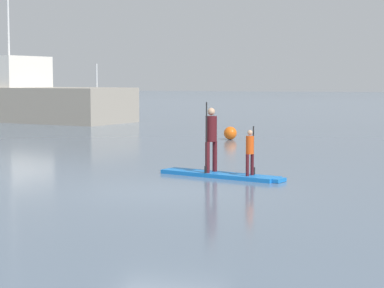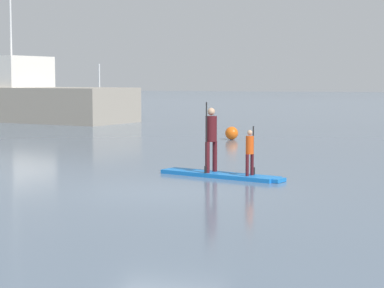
{
  "view_description": "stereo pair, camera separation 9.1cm",
  "coord_description": "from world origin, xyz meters",
  "px_view_note": "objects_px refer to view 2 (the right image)",
  "views": [
    {
      "loc": [
        5.26,
        -14.4,
        2.43
      ],
      "look_at": [
        -0.25,
        2.74,
        0.79
      ],
      "focal_mm": 67.38,
      "sensor_mm": 36.0,
      "label": 1
    },
    {
      "loc": [
        5.35,
        -14.37,
        2.43
      ],
      "look_at": [
        -0.25,
        2.74,
        0.79
      ],
      "focal_mm": 67.38,
      "sensor_mm": 36.0,
      "label": 2
    }
  ],
  "objects_px": {
    "paddler_adult": "(211,135)",
    "fishing_boat_white_large": "(14,96)",
    "paddler_child_solo": "(250,150)",
    "paddleboard_near": "(222,175)",
    "mooring_buoy_near": "(232,133)",
    "motor_boat_small_navy": "(105,104)"
  },
  "relations": [
    {
      "from": "paddler_child_solo",
      "to": "motor_boat_small_navy",
      "type": "bearing_deg",
      "value": 120.22
    },
    {
      "from": "paddler_adult",
      "to": "mooring_buoy_near",
      "type": "height_order",
      "value": "paddler_adult"
    },
    {
      "from": "paddler_adult",
      "to": "fishing_boat_white_large",
      "type": "bearing_deg",
      "value": 132.28
    },
    {
      "from": "paddler_adult",
      "to": "mooring_buoy_near",
      "type": "distance_m",
      "value": 10.9
    },
    {
      "from": "paddler_child_solo",
      "to": "fishing_boat_white_large",
      "type": "height_order",
      "value": "fishing_boat_white_large"
    },
    {
      "from": "fishing_boat_white_large",
      "to": "paddler_child_solo",
      "type": "bearing_deg",
      "value": -46.5
    },
    {
      "from": "paddler_adult",
      "to": "paddler_child_solo",
      "type": "height_order",
      "value": "paddler_adult"
    },
    {
      "from": "paddler_child_solo",
      "to": "paddler_adult",
      "type": "bearing_deg",
      "value": 164.19
    },
    {
      "from": "paddleboard_near",
      "to": "fishing_boat_white_large",
      "type": "bearing_deg",
      "value": 132.64
    },
    {
      "from": "fishing_boat_white_large",
      "to": "paddleboard_near",
      "type": "bearing_deg",
      "value": -47.36
    },
    {
      "from": "mooring_buoy_near",
      "to": "paddler_adult",
      "type": "bearing_deg",
      "value": -77.74
    },
    {
      "from": "paddleboard_near",
      "to": "motor_boat_small_navy",
      "type": "relative_size",
      "value": 0.62
    },
    {
      "from": "mooring_buoy_near",
      "to": "paddler_child_solo",
      "type": "bearing_deg",
      "value": -72.82
    },
    {
      "from": "paddler_adult",
      "to": "mooring_buoy_near",
      "type": "bearing_deg",
      "value": 102.26
    },
    {
      "from": "paddler_adult",
      "to": "paddler_child_solo",
      "type": "xyz_separation_m",
      "value": [
        1.07,
        -0.3,
        -0.3
      ]
    },
    {
      "from": "paddler_adult",
      "to": "fishing_boat_white_large",
      "type": "distance_m",
      "value": 26.63
    },
    {
      "from": "motor_boat_small_navy",
      "to": "mooring_buoy_near",
      "type": "bearing_deg",
      "value": -54.32
    },
    {
      "from": "paddleboard_near",
      "to": "paddler_adult",
      "type": "xyz_separation_m",
      "value": [
        -0.3,
        0.08,
        0.97
      ]
    },
    {
      "from": "fishing_boat_white_large",
      "to": "mooring_buoy_near",
      "type": "distance_m",
      "value": 18.09
    },
    {
      "from": "paddleboard_near",
      "to": "fishing_boat_white_large",
      "type": "xyz_separation_m",
      "value": [
        -18.21,
        19.78,
        1.36
      ]
    },
    {
      "from": "paddler_child_solo",
      "to": "motor_boat_small_navy",
      "type": "xyz_separation_m",
      "value": [
        -19.19,
        32.94,
        -0.21
      ]
    },
    {
      "from": "paddleboard_near",
      "to": "paddler_child_solo",
      "type": "xyz_separation_m",
      "value": [
        0.77,
        -0.22,
        0.67
      ]
    }
  ]
}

